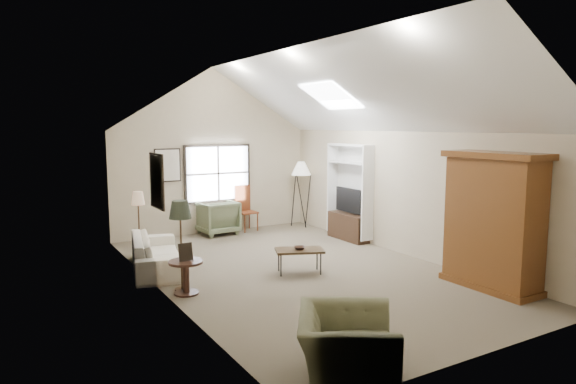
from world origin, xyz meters
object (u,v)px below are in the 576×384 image
armoire (493,221)px  armchair_far (217,217)px  coffee_table (299,261)px  side_table (186,277)px  side_chair (247,208)px  armchair_near (346,348)px  sofa (157,253)px

armoire → armchair_far: 6.53m
coffee_table → armoire: bearing=-45.4°
armchair_far → side_table: armchair_far is taller
side_chair → armchair_near: bearing=-115.1°
armoire → side_chair: bearing=103.2°
sofa → coffee_table: (2.13, -1.52, -0.09)m
sofa → coffee_table: bearing=-113.3°
coffee_table → side_table: size_ratio=1.59×
armoire → side_table: armoire is taller
coffee_table → side_table: bearing=-178.0°
armchair_near → coffee_table: (1.65, 3.58, -0.15)m
side_chair → side_table: bearing=-133.8°
sofa → armchair_near: size_ratio=1.90×
armoire → armchair_far: bearing=110.1°
side_chair → armchair_far: bearing=173.4°
armchair_far → sofa: bearing=43.0°
armchair_far → side_table: (-2.15, -3.89, -0.14)m
sofa → armchair_far: 3.14m
armoire → side_chair: size_ratio=1.95×
sofa → side_chair: 3.75m
armchair_near → side_table: (-0.48, 3.51, -0.10)m
armchair_near → armchair_far: bearing=21.5°
coffee_table → armchair_near: bearing=-114.7°
armchair_near → side_table: 3.54m
sofa → coffee_table: size_ratio=2.51×
side_chair → sofa: bearing=-148.8°
armoire → sofa: 5.86m
sofa → side_chair: bearing=-39.8°
armchair_far → side_table: 4.45m
armchair_near → side_chair: bearing=15.7°
side_chair → armoire: bearing=-83.5°
armoire → side_chair: armoire is taller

